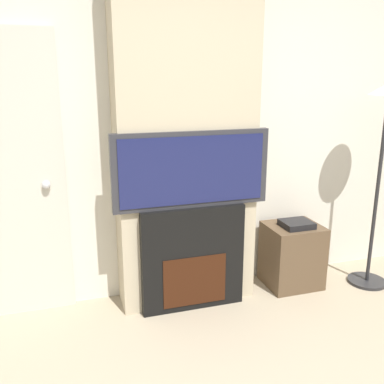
# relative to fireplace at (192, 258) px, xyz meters

# --- Properties ---
(wall_back) EXTENTS (6.00, 0.06, 2.70)m
(wall_back) POSITION_rel_fireplace_xyz_m (0.00, 0.35, 0.95)
(wall_back) COLOR silver
(wall_back) RESTS_ON ground_plane
(chimney_breast) EXTENTS (1.03, 0.32, 2.70)m
(chimney_breast) POSITION_rel_fireplace_xyz_m (0.00, 0.16, 0.95)
(chimney_breast) COLOR #BCAD8E
(chimney_breast) RESTS_ON ground_plane
(fireplace) EXTENTS (0.78, 0.15, 0.80)m
(fireplace) POSITION_rel_fireplace_xyz_m (0.00, 0.00, 0.00)
(fireplace) COLOR black
(fireplace) RESTS_ON ground_plane
(television) EXTENTS (1.14, 0.07, 0.55)m
(television) POSITION_rel_fireplace_xyz_m (0.00, -0.00, 0.68)
(television) COLOR #2D2D33
(television) RESTS_ON fireplace
(floor_lamp) EXTENTS (0.32, 0.32, 1.67)m
(floor_lamp) POSITION_rel_fireplace_xyz_m (1.54, -0.09, 0.85)
(floor_lamp) COLOR #262628
(floor_lamp) RESTS_ON ground_plane
(media_stand) EXTENTS (0.44, 0.39, 0.58)m
(media_stand) POSITION_rel_fireplace_xyz_m (0.91, 0.09, -0.12)
(media_stand) COLOR brown
(media_stand) RESTS_ON ground_plane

